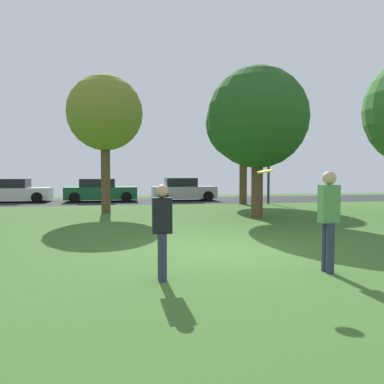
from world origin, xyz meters
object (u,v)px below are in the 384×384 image
oak_tree_left (244,123)px  frisbee_disc (265,171)px  parked_car_silver (183,190)px  person_thrower (162,228)px  oak_tree_center (105,114)px  birch_tree_lone (258,118)px  parked_car_green (101,191)px  street_lamp_post (269,165)px  parked_car_white (14,191)px  person_catcher (329,216)px

oak_tree_left → frisbee_disc: bearing=-107.1°
frisbee_disc → parked_car_silver: bearing=85.1°
person_thrower → parked_car_silver: person_thrower is taller
oak_tree_center → birch_tree_lone: 6.72m
parked_car_green → street_lamp_post: 10.42m
parked_car_white → frisbee_disc: bearing=-64.2°
birch_tree_lone → parked_car_white: 16.07m
parked_car_white → oak_tree_left: bearing=-16.8°
birch_tree_lone → person_catcher: (-1.69, -8.05, -2.92)m
parked_car_white → parked_car_green: 5.23m
birch_tree_lone → parked_car_silver: bearing=97.8°
person_thrower → frisbee_disc: size_ratio=5.00×
person_catcher → frisbee_disc: frisbee_disc is taller
birch_tree_lone → street_lamp_post: 7.15m
birch_tree_lone → frisbee_disc: bearing=-109.7°
parked_car_silver → street_lamp_post: size_ratio=0.91×
person_catcher → parked_car_green: size_ratio=0.41×
person_thrower → parked_car_green: person_thrower is taller
person_thrower → parked_car_white: 19.74m
oak_tree_center → parked_car_green: bearing=94.8°
frisbee_disc → person_thrower: bearing=178.7°
person_thrower → frisbee_disc: bearing=-0.0°
oak_tree_left → parked_car_green: (-8.13, 3.57, -3.94)m
person_catcher → parked_car_white: (-10.09, 18.47, -0.36)m
parked_car_silver → street_lamp_post: bearing=-39.2°
oak_tree_center → person_thrower: 11.65m
street_lamp_post → frisbee_disc: bearing=-112.5°
person_catcher → birch_tree_lone: bearing=-100.5°
birch_tree_lone → oak_tree_center: bearing=153.1°
person_thrower → frisbee_disc: (1.77, -0.04, 0.94)m
oak_tree_left → person_thrower: 16.10m
frisbee_disc → parked_car_green: bearing=101.6°
frisbee_disc → street_lamp_post: (5.92, 14.28, 0.45)m
frisbee_disc → street_lamp_post: bearing=67.5°
oak_tree_center → oak_tree_left: (7.55, 3.36, 0.19)m
person_catcher → parked_car_white: bearing=-60.1°
birch_tree_lone → person_catcher: bearing=-101.9°
oak_tree_center → street_lamp_post: bearing=19.6°
oak_tree_center → parked_car_silver: bearing=55.7°
parked_car_white → parked_car_green: parked_car_white is taller
birch_tree_lone → parked_car_white: size_ratio=1.41×
frisbee_disc → parked_car_silver: frisbee_disc is taller
frisbee_disc → person_catcher: bearing=-1.3°
street_lamp_post → person_catcher: bearing=-108.3°
person_catcher → street_lamp_post: 15.12m
oak_tree_left → parked_car_silver: bearing=130.3°
frisbee_disc → parked_car_white: bearing=115.8°
oak_tree_center → frisbee_disc: bearing=-74.3°
frisbee_disc → street_lamp_post: street_lamp_post is taller
street_lamp_post → oak_tree_left: bearing=174.6°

